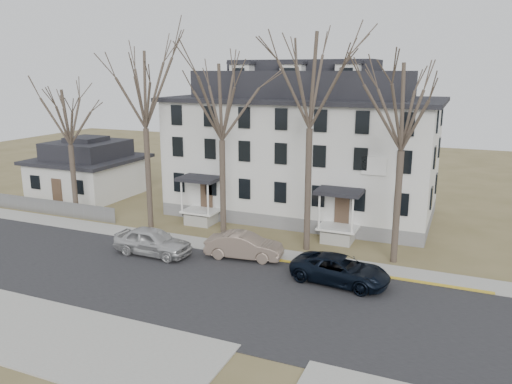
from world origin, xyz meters
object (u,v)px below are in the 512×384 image
at_px(boarding_house, 303,147).
at_px(tree_far_left, 144,84).
at_px(small_house, 89,171).
at_px(tree_center, 311,74).
at_px(bicycle_left, 191,213).
at_px(car_tan, 244,246).
at_px(tree_mid_right, 404,101).
at_px(tree_bungalow, 68,113).
at_px(tree_mid_left, 221,97).
at_px(car_navy, 340,270).
at_px(car_silver, 153,242).

relative_size(boarding_house, tree_far_left, 1.52).
relative_size(small_house, tree_center, 0.59).
bearing_deg(bicycle_left, car_tan, -114.19).
distance_m(tree_mid_right, car_tan, 12.66).
bearing_deg(tree_bungalow, tree_mid_left, 0.00).
height_order(small_house, tree_mid_right, tree_mid_right).
bearing_deg(tree_far_left, tree_mid_left, 0.00).
bearing_deg(bicycle_left, car_navy, -103.03).
height_order(tree_mid_right, tree_bungalow, tree_mid_right).
xyz_separation_m(tree_far_left, bicycle_left, (1.76, 2.80, -9.84)).
height_order(tree_bungalow, bicycle_left, tree_bungalow).
height_order(small_house, tree_mid_left, tree_mid_left).
bearing_deg(boarding_house, tree_mid_right, -43.81).
distance_m(tree_far_left, car_silver, 11.15).
bearing_deg(tree_mid_left, tree_mid_right, 0.00).
bearing_deg(tree_far_left, tree_center, 0.00).
bearing_deg(bicycle_left, car_silver, -152.47).
distance_m(tree_far_left, tree_bungalow, 7.34).
bearing_deg(boarding_house, small_house, -174.41).
distance_m(tree_mid_left, car_silver, 10.27).
relative_size(car_silver, bicycle_left, 2.62).
height_order(tree_far_left, car_silver, tree_far_left).
xyz_separation_m(tree_mid_left, tree_center, (6.00, 0.00, 1.48)).
xyz_separation_m(tree_center, car_navy, (3.27, -4.37, -10.35)).
xyz_separation_m(tree_far_left, car_silver, (3.45, -4.74, -9.49)).
distance_m(boarding_house, tree_mid_right, 12.51).
height_order(tree_mid_right, car_navy, tree_mid_right).
distance_m(car_tan, car_navy, 6.46).
height_order(small_house, car_silver, small_house).
relative_size(boarding_house, tree_bungalow, 1.93).
bearing_deg(car_navy, bicycle_left, 68.84).
height_order(tree_far_left, tree_mid_right, tree_far_left).
bearing_deg(tree_bungalow, tree_center, 0.00).
xyz_separation_m(tree_mid_left, car_silver, (-2.55, -4.74, -8.75)).
xyz_separation_m(tree_bungalow, bicycle_left, (8.76, 2.80, -7.62)).
xyz_separation_m(car_tan, car_navy, (6.32, -1.33, -0.04)).
bearing_deg(car_silver, tree_far_left, 36.75).
height_order(boarding_house, tree_bungalow, boarding_house).
xyz_separation_m(boarding_house, tree_mid_right, (8.50, -8.15, 4.22)).
relative_size(tree_far_left, bicycle_left, 7.16).
height_order(tree_mid_left, car_navy, tree_mid_left).
bearing_deg(tree_bungalow, tree_far_left, 0.00).
xyz_separation_m(tree_mid_left, car_tan, (2.95, -3.04, -8.82)).
relative_size(small_house, car_silver, 1.74).
distance_m(tree_far_left, tree_mid_right, 17.52).
bearing_deg(car_navy, small_house, 74.89).
distance_m(tree_bungalow, car_silver, 13.58).
distance_m(tree_far_left, bicycle_left, 10.38).
height_order(car_tan, bicycle_left, car_tan).
bearing_deg(tree_far_left, bicycle_left, 57.81).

